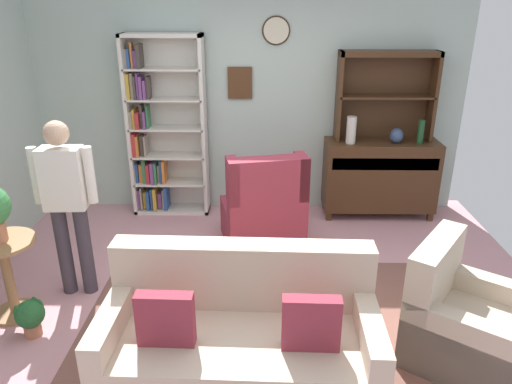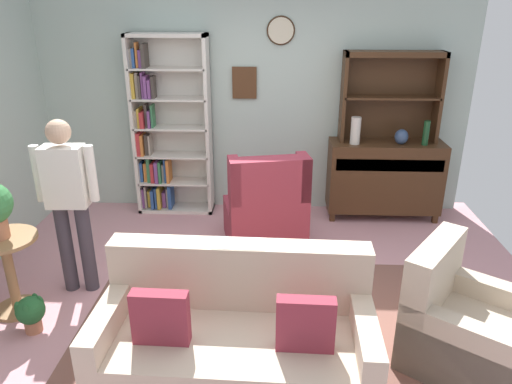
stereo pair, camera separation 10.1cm
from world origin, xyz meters
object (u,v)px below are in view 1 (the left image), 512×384
bottle_wine (421,132)px  sideboard_hutch (386,84)px  bookshelf (161,132)px  plant_stand (7,270)px  person_reading (66,198)px  vase_round (397,136)px  armchair_floral (464,324)px  wingback_chair (263,214)px  potted_plant_small (30,316)px  sideboard (379,175)px  couch_floral (240,340)px  vase_tall (351,130)px

bottle_wine → sideboard_hutch: bearing=153.0°
bookshelf → bottle_wine: bearing=-3.3°
plant_stand → person_reading: person_reading is taller
vase_round → plant_stand: size_ratio=0.25×
armchair_floral → wingback_chair: 2.20m
bookshelf → sideboard_hutch: bookshelf is taller
person_reading → armchair_floral: bearing=-14.8°
sideboard_hutch → potted_plant_small: (-3.17, -2.43, -1.38)m
bottle_wine → bookshelf: bearing=176.7°
sideboard → potted_plant_small: size_ratio=4.25×
sideboard_hutch → vase_round: sideboard_hutch is taller
sideboard_hutch → armchair_floral: sideboard_hutch is taller
vase_round → couch_floral: vase_round is taller
sideboard → person_reading: size_ratio=0.83×
wingback_chair → bookshelf: bearing=142.1°
vase_tall → bottle_wine: vase_tall is taller
couch_floral → person_reading: 1.91m
bottle_wine → plant_stand: (-3.83, -1.96, -0.64)m
vase_tall → couch_floral: 3.00m
sideboard → armchair_floral: sideboard is taller
bookshelf → wingback_chair: 1.64m
vase_round → person_reading: size_ratio=0.11×
plant_stand → person_reading: bearing=39.4°
sideboard → couch_floral: sideboard is taller
sideboard_hutch → armchair_floral: (0.06, -2.63, -1.27)m
vase_tall → person_reading: person_reading is taller
bookshelf → plant_stand: 2.37m
sideboard_hutch → sideboard: bearing=-90.0°
sideboard_hutch → bottle_wine: sideboard_hutch is taller
vase_tall → sideboard_hutch: bearing=25.9°
vase_tall → armchair_floral: (0.45, -2.44, -0.78)m
sideboard → armchair_floral: (0.06, -2.52, -0.22)m
vase_round → potted_plant_small: 4.08m
armchair_floral → person_reading: person_reading is taller
vase_tall → bottle_wine: size_ratio=1.11×
sideboard → plant_stand: bearing=-149.2°
vase_tall → vase_round: vase_tall is taller
sideboard_hutch → wingback_chair: sideboard_hutch is taller
vase_round → person_reading: 3.55m
sideboard → potted_plant_small: sideboard is taller
wingback_chair → potted_plant_small: wingback_chair is taller
sideboard_hutch → vase_tall: 0.65m
person_reading → plant_stand: bearing=-140.6°
sideboard → person_reading: person_reading is taller
plant_stand → bottle_wine: bearing=27.2°
vase_tall → couch_floral: (-1.14, -2.67, -0.76)m
bottle_wine → potted_plant_small: size_ratio=0.90×
vase_tall → potted_plant_small: bearing=-141.1°
person_reading → sideboard_hutch: bearing=31.0°
armchair_floral → vase_round: bearing=88.3°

